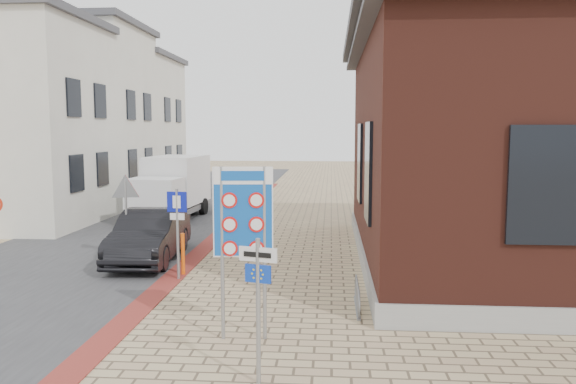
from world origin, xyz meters
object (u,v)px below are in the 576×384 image
(bollard, at_px, (183,254))
(sedan, at_px, (150,236))
(border_sign, at_px, (243,215))
(parking_sign, at_px, (177,219))
(box_truck, at_px, (172,187))
(essen_sign, at_px, (258,289))

(bollard, bearing_deg, sedan, 131.83)
(border_sign, relative_size, bollard, 2.83)
(parking_sign, bearing_deg, sedan, 130.35)
(box_truck, height_order, border_sign, border_sign)
(parking_sign, bearing_deg, box_truck, 112.54)
(box_truck, distance_m, border_sign, 14.68)
(border_sign, bearing_deg, sedan, 116.71)
(box_truck, relative_size, bollard, 4.67)
(essen_sign, bearing_deg, box_truck, 126.23)
(sedan, relative_size, border_sign, 1.43)
(essen_sign, distance_m, parking_sign, 6.35)
(box_truck, xyz_separation_m, border_sign, (5.25, -13.68, 0.91))
(box_truck, height_order, parking_sign, box_truck)
(sedan, height_order, border_sign, border_sign)
(box_truck, relative_size, essen_sign, 2.35)
(border_sign, xyz_separation_m, essen_sign, (0.50, -1.79, -0.83))
(essen_sign, bearing_deg, border_sign, 121.43)
(box_truck, relative_size, parking_sign, 2.24)
(bollard, bearing_deg, essen_sign, -65.56)
(parking_sign, bearing_deg, border_sign, -53.83)
(box_truck, bearing_deg, bollard, -68.43)
(sedan, bearing_deg, bollard, -51.90)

